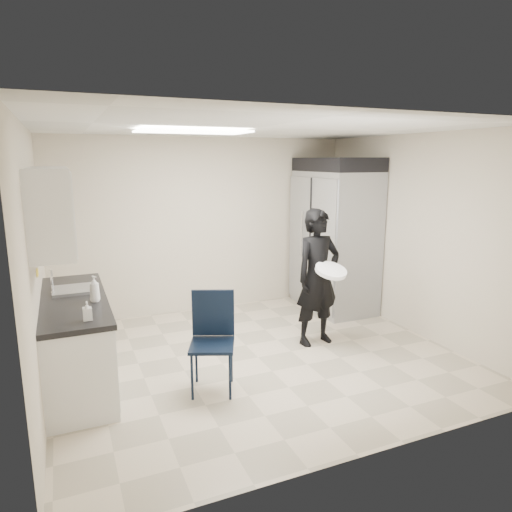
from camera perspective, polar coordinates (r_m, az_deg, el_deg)
name	(u,v)px	position (r m, az deg, el deg)	size (l,w,h in m)	color
floor	(258,357)	(5.47, 0.25, -12.55)	(4.50, 4.50, 0.00)	#BDAD95
ceiling	(258,128)	(4.99, 0.28, 15.74)	(4.50, 4.50, 0.00)	silver
back_wall	(205,225)	(6.93, -6.34, 3.82)	(4.50, 4.50, 0.00)	#BDB49C
left_wall	(35,267)	(4.68, -25.92, -1.24)	(4.00, 4.00, 0.00)	#BDB49C
right_wall	(416,236)	(6.30, 19.40, 2.41)	(4.00, 4.00, 0.00)	#BDB49C
ceiling_panel	(193,131)	(5.17, -7.90, 15.17)	(1.20, 0.60, 0.02)	white
lower_counter	(76,342)	(5.11, -21.53, -10.02)	(0.60, 1.90, 0.86)	silver
countertop	(73,300)	(4.97, -21.93, -5.14)	(0.64, 1.95, 0.05)	black
sink	(74,295)	(5.21, -21.78, -4.51)	(0.42, 0.40, 0.14)	gray
faucet	(52,283)	(5.17, -24.12, -3.10)	(0.02, 0.02, 0.24)	silver
upper_cabinets	(50,207)	(4.79, -24.30, 5.57)	(0.35, 1.80, 0.75)	silver
towel_dispenser	(47,216)	(5.96, -24.63, 4.60)	(0.22, 0.30, 0.35)	black
notice_sticker_left	(37,273)	(4.79, -25.71, -1.91)	(0.00, 0.12, 0.07)	yellow
notice_sticker_right	(38,272)	(5.00, -25.59, -1.85)	(0.00, 0.12, 0.07)	yellow
commercial_fridge	(335,241)	(7.08, 9.79, 1.85)	(0.80, 1.35, 2.10)	gray
fridge_compressor	(337,165)	(6.98, 10.13, 11.19)	(0.80, 1.35, 0.20)	black
folding_chair	(212,345)	(4.59, -5.52, -11.05)	(0.43, 0.43, 0.96)	black
man_tuxedo	(318,277)	(5.67, 7.73, -2.68)	(0.62, 0.41, 1.70)	black
bucket_lid	(331,271)	(5.45, 9.35, -1.80)	(0.38, 0.38, 0.05)	white
soap_bottle_a	(94,289)	(4.72, -19.55, -3.88)	(0.10, 0.10, 0.26)	white
soap_bottle_b	(87,311)	(4.22, -20.34, -6.44)	(0.08, 0.08, 0.17)	silver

